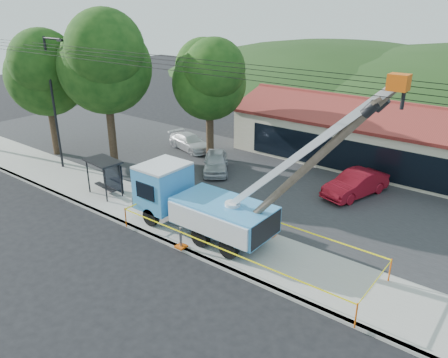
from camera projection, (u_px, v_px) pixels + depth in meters
ground at (146, 268)px, 19.51m from camera, size 120.00×120.00×0.00m
curb at (178, 247)px, 21.02m from camera, size 60.00×0.25×0.15m
sidewalk at (204, 232)px, 22.41m from camera, size 60.00×4.00×0.15m
parking_lot at (284, 185)px, 28.26m from camera, size 60.00×12.00×0.10m
strip_mall at (391, 140)px, 31.13m from camera, size 22.50×8.53×4.67m
streetlight at (54, 95)px, 28.99m from camera, size 2.13×0.22×9.00m
tree_west_near at (104, 58)px, 29.33m from camera, size 7.56×6.72×10.80m
tree_west_far at (45, 69)px, 31.44m from camera, size 6.84×6.08×9.48m
tree_lot at (209, 76)px, 30.64m from camera, size 6.30×5.60×8.94m
hill_west at (341, 77)px, 68.24m from camera, size 78.40×56.00×28.00m
power_lines at (3, 98)px, 30.99m from camera, size 60.00×1.42×8.63m
utility_truck at (200, 202)px, 21.76m from camera, size 12.86×4.09×8.76m
leaning_pole at (306, 168)px, 17.56m from camera, size 7.44×1.90×8.72m
bus_shelter at (106, 169)px, 26.14m from camera, size 2.43×1.64×2.21m
caution_tape at (244, 236)px, 20.27m from camera, size 12.47×3.68×1.06m
car_silver at (216, 173)px, 30.35m from camera, size 3.77×4.24×1.39m
car_red at (354, 197)px, 26.62m from camera, size 2.81×4.85×1.51m
car_white at (190, 151)px, 34.83m from camera, size 4.52×2.66×1.23m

